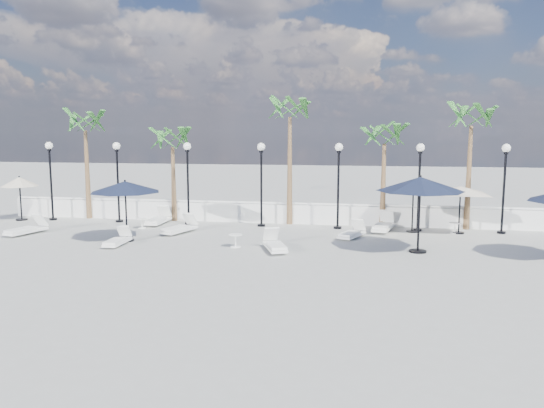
% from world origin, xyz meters
% --- Properties ---
extents(ground, '(100.00, 100.00, 0.00)m').
position_xyz_m(ground, '(0.00, 0.00, 0.00)').
color(ground, gray).
rests_on(ground, ground).
extents(balustrade, '(26.00, 0.30, 1.01)m').
position_xyz_m(balustrade, '(0.00, 7.50, 0.47)').
color(balustrade, silver).
rests_on(balustrade, ground).
extents(lamppost_0, '(0.36, 0.36, 3.84)m').
position_xyz_m(lamppost_0, '(-10.50, 6.50, 2.49)').
color(lamppost_0, black).
rests_on(lamppost_0, ground).
extents(lamppost_1, '(0.36, 0.36, 3.84)m').
position_xyz_m(lamppost_1, '(-7.00, 6.50, 2.49)').
color(lamppost_1, black).
rests_on(lamppost_1, ground).
extents(lamppost_2, '(0.36, 0.36, 3.84)m').
position_xyz_m(lamppost_2, '(-3.50, 6.50, 2.49)').
color(lamppost_2, black).
rests_on(lamppost_2, ground).
extents(lamppost_3, '(0.36, 0.36, 3.84)m').
position_xyz_m(lamppost_3, '(0.00, 6.50, 2.49)').
color(lamppost_3, black).
rests_on(lamppost_3, ground).
extents(lamppost_4, '(0.36, 0.36, 3.84)m').
position_xyz_m(lamppost_4, '(3.50, 6.50, 2.49)').
color(lamppost_4, black).
rests_on(lamppost_4, ground).
extents(lamppost_5, '(0.36, 0.36, 3.84)m').
position_xyz_m(lamppost_5, '(7.00, 6.50, 2.49)').
color(lamppost_5, black).
rests_on(lamppost_5, ground).
extents(lamppost_6, '(0.36, 0.36, 3.84)m').
position_xyz_m(lamppost_6, '(10.50, 6.50, 2.49)').
color(lamppost_6, black).
rests_on(lamppost_6, ground).
extents(palm_0, '(2.60, 2.60, 5.50)m').
position_xyz_m(palm_0, '(-9.00, 7.30, 4.53)').
color(palm_0, brown).
rests_on(palm_0, ground).
extents(palm_1, '(2.60, 2.60, 4.70)m').
position_xyz_m(palm_1, '(-4.50, 7.30, 3.75)').
color(palm_1, brown).
rests_on(palm_1, ground).
extents(palm_2, '(2.60, 2.60, 6.10)m').
position_xyz_m(palm_2, '(1.20, 7.30, 5.12)').
color(palm_2, brown).
rests_on(palm_2, ground).
extents(palm_3, '(2.60, 2.60, 4.90)m').
position_xyz_m(palm_3, '(5.50, 7.30, 3.95)').
color(palm_3, brown).
rests_on(palm_3, ground).
extents(palm_4, '(2.60, 2.60, 5.70)m').
position_xyz_m(palm_4, '(9.20, 7.30, 4.73)').
color(palm_4, brown).
rests_on(palm_4, ground).
extents(lounger_0, '(1.09, 1.97, 0.70)m').
position_xyz_m(lounger_0, '(-9.52, 2.93, 0.24)').
color(lounger_0, silver).
rests_on(lounger_0, ground).
extents(lounger_1, '(0.65, 1.94, 0.72)m').
position_xyz_m(lounger_1, '(-4.89, 6.22, 0.24)').
color(lounger_1, silver).
rests_on(lounger_1, ground).
extents(lounger_2, '(0.57, 1.65, 0.61)m').
position_xyz_m(lounger_2, '(-4.70, 1.53, 0.21)').
color(lounger_2, silver).
rests_on(lounger_2, ground).
extents(lounger_3, '(1.20, 1.99, 0.71)m').
position_xyz_m(lounger_3, '(-3.16, 4.27, 0.24)').
color(lounger_3, silver).
rests_on(lounger_3, ground).
extents(lounger_4, '(1.20, 1.91, 0.68)m').
position_xyz_m(lounger_4, '(1.42, 1.63, 0.23)').
color(lounger_4, silver).
rests_on(lounger_4, ground).
extents(lounger_5, '(1.17, 1.78, 0.64)m').
position_xyz_m(lounger_5, '(4.18, 4.44, 0.21)').
color(lounger_5, silver).
rests_on(lounger_5, ground).
extents(lounger_6, '(1.08, 2.10, 0.75)m').
position_xyz_m(lounger_6, '(5.50, 6.22, 0.25)').
color(lounger_6, silver).
rests_on(lounger_6, ground).
extents(side_table_0, '(0.45, 0.45, 0.44)m').
position_xyz_m(side_table_0, '(-5.22, 5.07, 0.27)').
color(side_table_0, silver).
rests_on(side_table_0, ground).
extents(side_table_1, '(0.51, 0.51, 0.50)m').
position_xyz_m(side_table_1, '(-0.15, 1.98, 0.30)').
color(side_table_1, silver).
rests_on(side_table_1, ground).
extents(side_table_2, '(0.48, 0.48, 0.47)m').
position_xyz_m(side_table_2, '(8.52, 6.20, 0.28)').
color(side_table_2, silver).
rests_on(side_table_2, ground).
extents(parasol_navy_left, '(2.79, 2.79, 2.47)m').
position_xyz_m(parasol_navy_left, '(-4.70, 2.36, 2.17)').
color(parasol_navy_left, black).
rests_on(parasol_navy_left, ground).
extents(parasol_navy_mid, '(3.14, 3.14, 2.82)m').
position_xyz_m(parasol_navy_mid, '(6.59, 2.27, 2.47)').
color(parasol_navy_mid, black).
rests_on(parasol_navy_mid, ground).
extents(parasol_cream_sq_a, '(4.72, 4.72, 2.32)m').
position_xyz_m(parasol_cream_sq_a, '(6.74, 6.20, 2.14)').
color(parasol_cream_sq_a, black).
rests_on(parasol_cream_sq_a, ground).
extents(parasol_cream_sq_b, '(4.37, 4.37, 2.19)m').
position_xyz_m(parasol_cream_sq_b, '(8.69, 6.20, 2.03)').
color(parasol_cream_sq_b, black).
rests_on(parasol_cream_sq_b, ground).
extents(parasol_cream_small, '(1.79, 1.79, 2.19)m').
position_xyz_m(parasol_cream_small, '(-12.00, 6.20, 1.88)').
color(parasol_cream_small, black).
rests_on(parasol_cream_small, ground).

